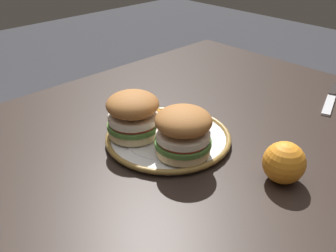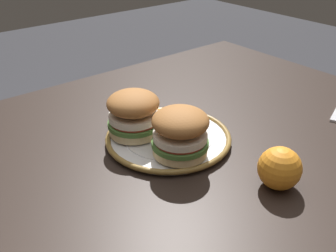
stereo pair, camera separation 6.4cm
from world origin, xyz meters
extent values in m
cube|color=black|center=(0.00, 0.00, 0.74)|extent=(1.33, 0.89, 0.03)
cube|color=black|center=(0.61, 0.39, 0.36)|extent=(0.06, 0.06, 0.73)
cylinder|color=white|center=(0.00, -0.02, 0.76)|extent=(0.26, 0.26, 0.01)
torus|color=olive|center=(0.00, -0.02, 0.77)|extent=(0.28, 0.28, 0.01)
cylinder|color=white|center=(0.00, -0.02, 0.77)|extent=(0.20, 0.20, 0.00)
cylinder|color=beige|center=(-0.03, -0.09, 0.78)|extent=(0.11, 0.11, 0.02)
cylinder|color=#477033|center=(-0.03, -0.09, 0.80)|extent=(0.12, 0.12, 0.01)
cylinder|color=#BC3828|center=(-0.03, -0.09, 0.81)|extent=(0.11, 0.11, 0.01)
cylinder|color=silver|center=(-0.03, -0.09, 0.82)|extent=(0.11, 0.11, 0.01)
ellipsoid|color=#A36633|center=(-0.03, -0.09, 0.85)|extent=(0.14, 0.14, 0.05)
cylinder|color=beige|center=(-0.05, 0.04, 0.78)|extent=(0.11, 0.11, 0.02)
cylinder|color=#477033|center=(-0.05, 0.04, 0.80)|extent=(0.12, 0.12, 0.01)
cylinder|color=#BC3828|center=(-0.05, 0.04, 0.81)|extent=(0.11, 0.11, 0.01)
cylinder|color=silver|center=(-0.05, 0.04, 0.82)|extent=(0.11, 0.11, 0.01)
ellipsoid|color=#A36633|center=(-0.05, 0.04, 0.85)|extent=(0.12, 0.12, 0.05)
torus|color=orange|center=(0.03, 0.07, 0.78)|extent=(0.08, 0.08, 0.01)
cylinder|color=#F4E5C6|center=(0.03, 0.07, 0.78)|extent=(0.03, 0.03, 0.00)
ellipsoid|color=orange|center=(0.06, -0.03, 0.78)|extent=(0.06, 0.06, 0.01)
ellipsoid|color=orange|center=(0.08, 0.03, 0.78)|extent=(0.04, 0.08, 0.01)
sphere|color=orange|center=(0.06, -0.27, 0.80)|extent=(0.08, 0.08, 0.08)
camera|label=1|loc=(-0.52, -0.55, 1.22)|focal=41.09mm
camera|label=2|loc=(-0.47, -0.60, 1.22)|focal=41.09mm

